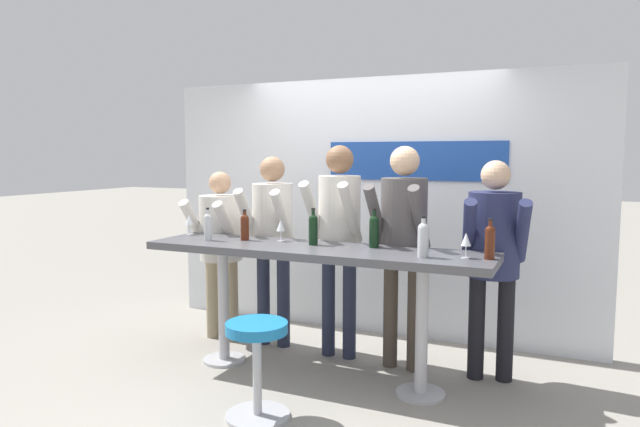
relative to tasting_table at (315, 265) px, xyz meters
The scene contains 18 objects.
ground_plane 0.90m from the tasting_table, ahead, with size 40.00×40.00×0.00m, color gray.
back_wall 1.36m from the tasting_table, 89.79° to the left, with size 4.33×0.12×2.48m.
tasting_table is the anchor object (origin of this frame).
bar_stool 0.92m from the tasting_table, 94.24° to the right, with size 0.43×0.43×0.65m.
person_far_left 1.30m from the tasting_table, 157.79° to the left, with size 0.49×0.56×1.59m.
person_left 0.87m from the tasting_table, 141.47° to the left, with size 0.46×0.56×1.73m.
person_center_left 0.55m from the tasting_table, 90.39° to the left, with size 0.43×0.56×1.82m.
person_center 0.77m from the tasting_table, 38.41° to the left, with size 0.46×0.57×1.81m.
person_center_right 1.37m from the tasting_table, 21.69° to the left, with size 0.53×0.62×1.70m.
wine_bottle_0 0.98m from the tasting_table, behind, with size 0.07×0.07×0.27m.
wine_bottle_1 1.33m from the tasting_table, ahead, with size 0.07×0.07×0.28m.
wine_bottle_2 0.92m from the tasting_table, ahead, with size 0.08×0.08×0.29m.
wine_bottle_3 0.29m from the tasting_table, 122.19° to the left, with size 0.07×0.07×0.29m.
wine_bottle_4 0.53m from the tasting_table, 20.44° to the left, with size 0.07×0.07×0.30m.
wine_bottle_5 0.73m from the tasting_table, behind, with size 0.07×0.07×0.26m.
wine_glass_0 0.48m from the tasting_table, 159.62° to the left, with size 0.07×0.07×0.18m.
wine_glass_1 1.33m from the tasting_table, behind, with size 0.07×0.07×0.18m.
wine_glass_2 1.18m from the tasting_table, ahead, with size 0.07×0.07×0.18m.
Camera 1 is at (1.81, -3.95, 1.75)m, focal length 32.00 mm.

